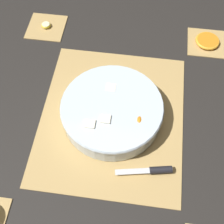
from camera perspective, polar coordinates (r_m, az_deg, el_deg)
The scene contains 8 objects.
ground_plane at distance 0.86m, azimuth 0.00°, elevation -1.01°, with size 6.00×6.00×0.00m, color black.
bamboo_mat_center at distance 0.86m, azimuth 0.00°, elevation -0.90°, with size 0.46×0.39×0.01m.
coaster_mat_near_left at distance 1.10m, azimuth -11.92°, elevation 15.01°, with size 0.12×0.12×0.01m.
coaster_mat_far_left at distance 1.07m, azimuth 16.95°, elevation 12.04°, with size 0.12×0.12×0.01m.
fruit_salad_bowl at distance 0.82m, azimuth -0.06°, elevation 0.33°, with size 0.27×0.27×0.06m.
paring_knife at distance 0.78m, azimuth 8.37°, elevation -10.47°, with size 0.04×0.14×0.02m.
orange_slice_whole at distance 1.06m, azimuth 17.06°, elevation 12.34°, with size 0.08×0.08×0.01m.
banana_coin_single at distance 1.09m, azimuth -11.99°, elevation 15.29°, with size 0.03×0.03×0.01m.
Camera 1 is at (0.43, 0.06, 0.74)m, focal length 50.00 mm.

